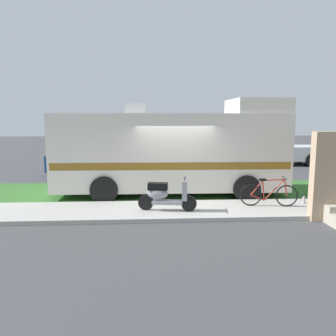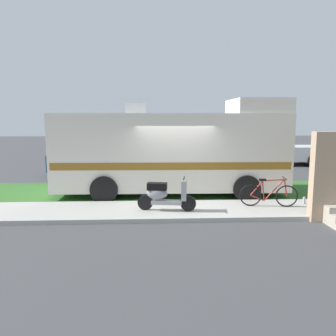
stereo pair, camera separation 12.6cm
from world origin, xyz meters
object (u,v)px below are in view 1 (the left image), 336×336
(pickup_truck_far, at_px, (267,148))
(bottle_green, at_px, (304,200))
(scooter, at_px, (165,195))
(motorhome_rv, at_px, (173,150))
(pickup_truck_near, at_px, (116,154))
(bicycle, at_px, (269,194))

(pickup_truck_far, xyz_separation_m, bottle_green, (-2.16, -9.56, -0.77))
(pickup_truck_far, distance_m, bottle_green, 9.83)
(scooter, height_order, bottle_green, scooter)
(motorhome_rv, height_order, pickup_truck_near, motorhome_rv)
(pickup_truck_near, bearing_deg, bicycle, -53.33)
(pickup_truck_far, bearing_deg, pickup_truck_near, -161.38)
(scooter, bearing_deg, pickup_truck_far, 57.26)
(scooter, bearing_deg, bicycle, 5.38)
(pickup_truck_near, bearing_deg, pickup_truck_far, 18.62)
(bicycle, xyz_separation_m, pickup_truck_near, (-5.17, 6.94, 0.48))
(motorhome_rv, xyz_separation_m, bicycle, (2.70, -2.29, -1.12))
(motorhome_rv, distance_m, scooter, 2.82)
(scooter, relative_size, pickup_truck_near, 0.31)
(motorhome_rv, bearing_deg, bicycle, -40.26)
(bicycle, xyz_separation_m, pickup_truck_far, (3.38, 9.83, 0.50))
(motorhome_rv, distance_m, bottle_green, 4.63)
(scooter, distance_m, bicycle, 3.14)
(motorhome_rv, relative_size, pickup_truck_far, 1.35)
(bicycle, bearing_deg, pickup_truck_near, 126.67)
(bicycle, height_order, bottle_green, bicycle)
(pickup_truck_far, bearing_deg, bicycle, -108.99)
(motorhome_rv, height_order, bottle_green, motorhome_rv)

